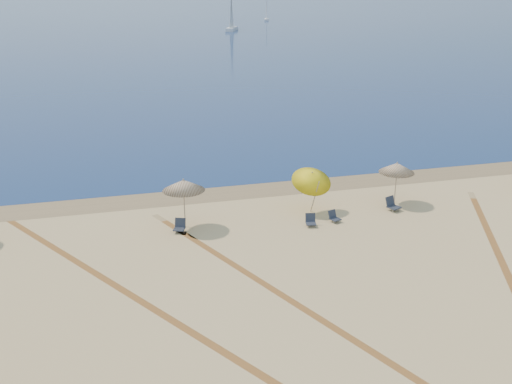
# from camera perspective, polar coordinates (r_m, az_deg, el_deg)

# --- Properties ---
(ocean) EXTENTS (500.00, 500.00, 0.00)m
(ocean) POSITION_cam_1_polar(r_m,az_deg,el_deg) (234.98, -13.80, 16.00)
(ocean) COLOR #0C2151
(ocean) RESTS_ON ground
(wet_sand) EXTENTS (500.00, 500.00, 0.00)m
(wet_sand) POSITION_cam_1_polar(r_m,az_deg,el_deg) (36.55, -1.65, 0.10)
(wet_sand) COLOR olive
(wet_sand) RESTS_ON ground
(umbrella_2) EXTENTS (2.14, 2.14, 2.60)m
(umbrella_2) POSITION_cam_1_polar(r_m,az_deg,el_deg) (30.80, -6.78, 0.64)
(umbrella_2) COLOR gray
(umbrella_2) RESTS_ON ground
(umbrella_3) EXTENTS (2.15, 2.15, 2.71)m
(umbrella_3) POSITION_cam_1_polar(r_m,az_deg,el_deg) (32.81, 5.27, 1.32)
(umbrella_3) COLOR gray
(umbrella_3) RESTS_ON ground
(umbrella_4) EXTENTS (1.97, 1.99, 2.42)m
(umbrella_4) POSITION_cam_1_polar(r_m,az_deg,el_deg) (34.88, 13.01, 2.23)
(umbrella_4) COLOR gray
(umbrella_4) RESTS_ON ground
(chair_3) EXTENTS (0.74, 0.79, 0.65)m
(chair_3) POSITION_cam_1_polar(r_m,az_deg,el_deg) (30.95, -7.14, -3.17)
(chair_3) COLOR #1E222E
(chair_3) RESTS_ON ground
(chair_4) EXTENTS (0.63, 0.70, 0.62)m
(chair_4) POSITION_cam_1_polar(r_m,az_deg,el_deg) (31.55, 5.12, -2.67)
(chair_4) COLOR #1E222E
(chair_4) RESTS_ON ground
(chair_5) EXTENTS (0.66, 0.71, 0.59)m
(chair_5) POSITION_cam_1_polar(r_m,az_deg,el_deg) (32.22, 7.27, -2.30)
(chair_5) COLOR #1E222E
(chair_5) RESTS_ON ground
(chair_6) EXTENTS (0.84, 0.90, 0.74)m
(chair_6) POSITION_cam_1_polar(r_m,az_deg,el_deg) (34.31, 12.60, -1.13)
(chair_6) COLOR #1E222E
(chair_6) RESTS_ON ground
(sailboat_0) EXTENTS (2.47, 4.76, 6.87)m
(sailboat_0) POSITION_cam_1_polar(r_m,az_deg,el_deg) (184.53, 0.99, 16.36)
(sailboat_0) COLOR white
(sailboat_0) RESTS_ON ocean
(sailboat_1) EXTENTS (4.44, 6.97, 10.23)m
(sailboat_1) POSITION_cam_1_polar(r_m,az_deg,el_deg) (149.65, -2.30, 16.01)
(sailboat_1) COLOR white
(sailboat_1) RESTS_ON ocean
(tire_tracks) EXTENTS (51.77, 43.29, 0.00)m
(tire_tracks) POSITION_cam_1_polar(r_m,az_deg,el_deg) (23.49, 7.79, -11.80)
(tire_tracks) COLOR tan
(tire_tracks) RESTS_ON ground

